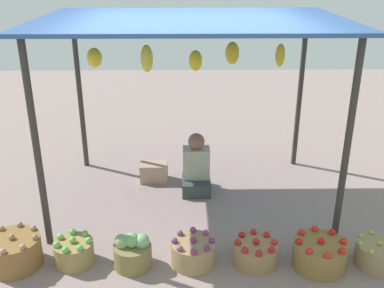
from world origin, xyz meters
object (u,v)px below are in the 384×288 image
object	(u,v)px
basket_purple_onions	(193,252)
basket_red_tomatoes	(319,254)
basket_red_apples	(256,252)
wooden_crate_near_vendor	(154,172)
vendor_person	(196,169)
basket_potatoes	(14,252)
basket_green_apples	(74,252)
basket_limes	(378,254)
basket_cabbages	(133,252)

from	to	relation	value
basket_purple_onions	basket_red_tomatoes	world-z (taller)	basket_red_tomatoes
basket_red_apples	wooden_crate_near_vendor	world-z (taller)	basket_red_apples
basket_red_tomatoes	vendor_person	bearing A→B (deg)	126.30
basket_potatoes	basket_red_apples	distance (m)	2.36
basket_red_apples	basket_red_tomatoes	distance (m)	0.62
basket_potatoes	basket_green_apples	xyz separation A→B (m)	(0.57, 0.03, -0.03)
basket_potatoes	basket_green_apples	size ratio (longest dim) A/B	1.34
basket_red_apples	basket_limes	distance (m)	1.19
basket_red_apples	basket_red_tomatoes	bearing A→B (deg)	-6.24
basket_green_apples	basket_cabbages	bearing A→B (deg)	-5.97
vendor_person	basket_limes	size ratio (longest dim) A/B	1.81
vendor_person	basket_purple_onions	xyz separation A→B (m)	(-0.07, -1.51, -0.17)
basket_green_apples	basket_limes	distance (m)	2.98
basket_green_apples	basket_red_apples	world-z (taller)	basket_green_apples
vendor_person	basket_red_apples	size ratio (longest dim) A/B	1.77
vendor_person	basket_red_tomatoes	distance (m)	1.97
wooden_crate_near_vendor	basket_green_apples	bearing A→B (deg)	-110.88
wooden_crate_near_vendor	basket_red_apples	bearing A→B (deg)	-58.26
basket_red_tomatoes	basket_limes	xyz separation A→B (m)	(0.58, 0.02, -0.02)
basket_purple_onions	basket_green_apples	bearing A→B (deg)	178.79
basket_green_apples	basket_limes	xyz separation A→B (m)	(2.98, -0.08, -0.01)
basket_green_apples	vendor_person	bearing A→B (deg)	50.14
basket_red_apples	basket_purple_onions	bearing A→B (deg)	179.92
vendor_person	basket_red_apples	world-z (taller)	vendor_person
vendor_person	basket_potatoes	size ratio (longest dim) A/B	1.50
basket_red_apples	basket_red_tomatoes	world-z (taller)	basket_red_tomatoes
basket_cabbages	wooden_crate_near_vendor	size ratio (longest dim) A/B	1.02
basket_red_tomatoes	basket_potatoes	bearing A→B (deg)	178.79
basket_red_apples	wooden_crate_near_vendor	xyz separation A→B (m)	(-1.11, 1.80, 0.01)
basket_cabbages	basket_red_apples	size ratio (longest dim) A/B	0.85
basket_cabbages	basket_limes	distance (m)	2.40
basket_cabbages	wooden_crate_near_vendor	xyz separation A→B (m)	(0.09, 1.84, -0.03)
basket_purple_onions	basket_cabbages	bearing A→B (deg)	-176.45
basket_red_apples	basket_limes	xyz separation A→B (m)	(1.19, -0.05, 0.00)
basket_red_tomatoes	basket_limes	world-z (taller)	basket_red_tomatoes
wooden_crate_near_vendor	basket_red_tomatoes	bearing A→B (deg)	-47.25
basket_limes	basket_red_tomatoes	bearing A→B (deg)	-178.51
vendor_person	wooden_crate_near_vendor	distance (m)	0.66
basket_red_apples	wooden_crate_near_vendor	bearing A→B (deg)	121.74
basket_potatoes	basket_red_tomatoes	distance (m)	2.97
basket_green_apples	basket_potatoes	bearing A→B (deg)	-177.03
basket_red_apples	basket_green_apples	bearing A→B (deg)	179.18
basket_cabbages	basket_purple_onions	size ratio (longest dim) A/B	0.84
basket_red_apples	basket_potatoes	bearing A→B (deg)	-179.90
basket_red_tomatoes	basket_green_apples	bearing A→B (deg)	177.79
basket_green_apples	basket_red_apples	size ratio (longest dim) A/B	0.88
basket_potatoes	basket_cabbages	distance (m)	1.16
basket_cabbages	basket_purple_onions	bearing A→B (deg)	3.55
basket_red_apples	wooden_crate_near_vendor	size ratio (longest dim) A/B	1.21
basket_green_apples	basket_red_apples	xyz separation A→B (m)	(1.79, -0.03, -0.01)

